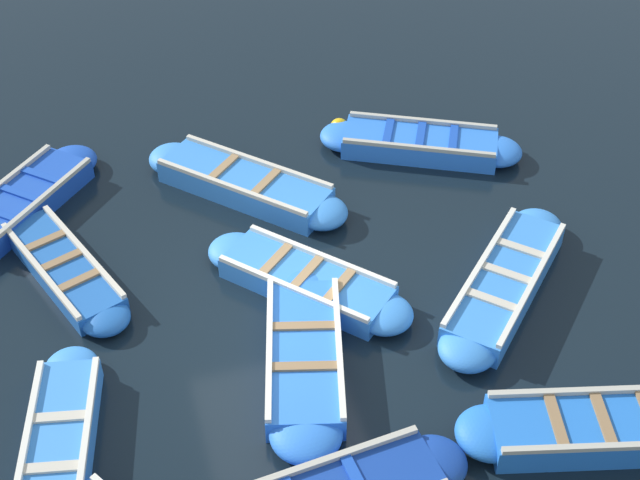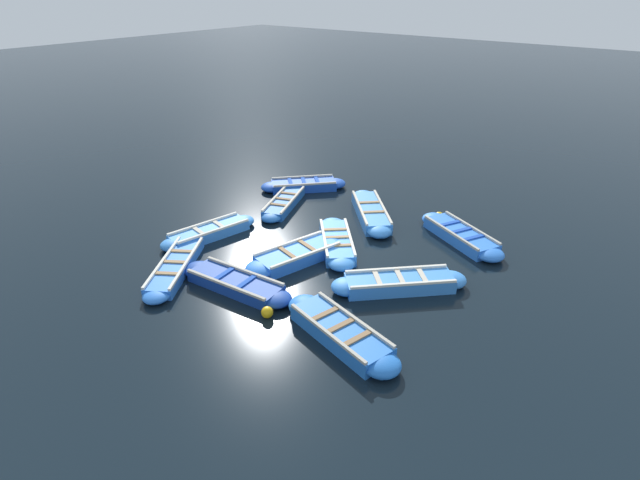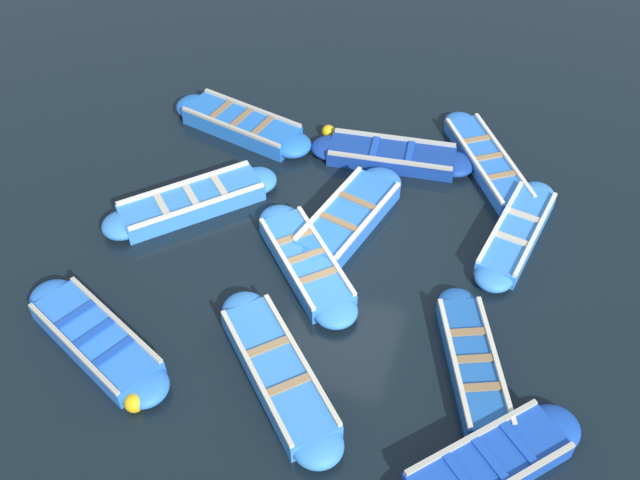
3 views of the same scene
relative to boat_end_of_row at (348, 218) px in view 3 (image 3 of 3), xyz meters
The scene contains 14 objects.
ground_plane 1.10m from the boat_end_of_row, ahead, with size 120.00×120.00×0.00m, color black.
boat_end_of_row is the anchor object (origin of this frame).
boat_outer_right 4.06m from the boat_end_of_row, 47.38° to the left, with size 3.40×1.91×0.36m.
boat_far_corner 3.59m from the boat_end_of_row, 137.74° to the left, with size 3.55×2.67×0.36m.
boat_bow_out 5.73m from the boat_end_of_row, 37.76° to the left, with size 3.10×2.97×0.41m.
boat_tucked 3.90m from the boat_end_of_row, 124.91° to the right, with size 1.72×3.74×0.45m.
boat_stern_in 5.39m from the boat_end_of_row, 38.23° to the right, with size 2.37×3.60×0.42m.
boat_drifting 3.35m from the boat_end_of_row, 100.44° to the left, with size 3.46×1.39×0.40m.
boat_near_quay 2.25m from the boat_end_of_row, behind, with size 1.18×3.68×0.39m.
boat_alongside 3.93m from the boat_end_of_row, ahead, with size 3.33×3.23×0.46m.
boat_outer_left 1.47m from the boat_end_of_row, 17.35° to the right, with size 3.08×2.91×0.41m.
boat_inner_gap 3.25m from the boat_end_of_row, 80.91° to the right, with size 3.23×3.25×0.44m.
buoy_orange_near 5.58m from the boat_end_of_row, 22.38° to the right, with size 0.34×0.34×0.34m, color #EAB214.
buoy_yellow_far 2.93m from the boat_end_of_row, 155.02° to the right, with size 0.30×0.30×0.30m, color #EAB214.
Camera 3 is at (9.45, 2.57, 10.64)m, focal length 42.00 mm.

